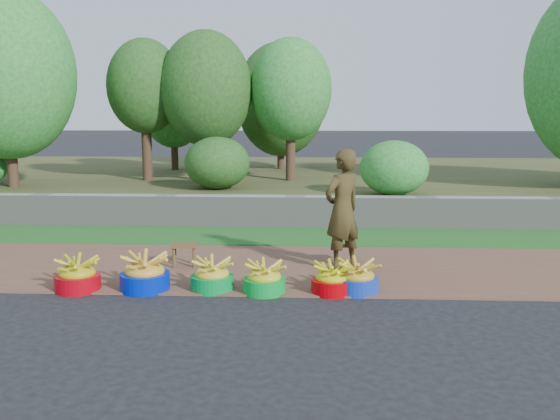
{
  "coord_description": "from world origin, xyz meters",
  "views": [
    {
      "loc": [
        0.28,
        -6.48,
        1.98
      ],
      "look_at": [
        -0.12,
        1.3,
        0.75
      ],
      "focal_mm": 40.0,
      "sensor_mm": 36.0,
      "label": 1
    }
  ],
  "objects_px": {
    "basin_d": "(264,279)",
    "stool_right": "(345,247)",
    "basin_e": "(332,280)",
    "basin_c": "(212,276)",
    "stool_left": "(184,248)",
    "basin_b": "(145,274)",
    "vendor_woman": "(342,210)",
    "basin_a": "(77,276)",
    "basin_f": "(357,278)"
  },
  "relations": [
    {
      "from": "vendor_woman",
      "to": "basin_c",
      "type": "bearing_deg",
      "value": -8.57
    },
    {
      "from": "basin_c",
      "to": "vendor_woman",
      "type": "distance_m",
      "value": 1.88
    },
    {
      "from": "basin_a",
      "to": "vendor_woman",
      "type": "height_order",
      "value": "vendor_woman"
    },
    {
      "from": "basin_b",
      "to": "basin_f",
      "type": "distance_m",
      "value": 2.36
    },
    {
      "from": "stool_right",
      "to": "stool_left",
      "type": "bearing_deg",
      "value": -173.34
    },
    {
      "from": "basin_c",
      "to": "stool_left",
      "type": "relative_size",
      "value": 1.33
    },
    {
      "from": "basin_f",
      "to": "basin_c",
      "type": "bearing_deg",
      "value": -179.95
    },
    {
      "from": "stool_right",
      "to": "vendor_woman",
      "type": "xyz_separation_m",
      "value": [
        -0.05,
        -0.3,
        0.54
      ]
    },
    {
      "from": "basin_a",
      "to": "stool_left",
      "type": "xyz_separation_m",
      "value": [
        0.98,
        1.1,
        0.08
      ]
    },
    {
      "from": "basin_f",
      "to": "stool_left",
      "type": "relative_size",
      "value": 1.33
    },
    {
      "from": "basin_a",
      "to": "stool_right",
      "type": "bearing_deg",
      "value": 23.86
    },
    {
      "from": "basin_a",
      "to": "stool_right",
      "type": "xyz_separation_m",
      "value": [
        3.04,
        1.35,
        0.07
      ]
    },
    {
      "from": "stool_left",
      "to": "vendor_woman",
      "type": "height_order",
      "value": "vendor_woman"
    },
    {
      "from": "stool_left",
      "to": "basin_e",
      "type": "bearing_deg",
      "value": -30.12
    },
    {
      "from": "basin_a",
      "to": "basin_e",
      "type": "xyz_separation_m",
      "value": [
        2.83,
        0.03,
        -0.02
      ]
    },
    {
      "from": "basin_c",
      "to": "basin_b",
      "type": "bearing_deg",
      "value": -177.51
    },
    {
      "from": "basin_e",
      "to": "basin_a",
      "type": "bearing_deg",
      "value": -179.4
    },
    {
      "from": "basin_e",
      "to": "stool_right",
      "type": "height_order",
      "value": "basin_e"
    },
    {
      "from": "stool_left",
      "to": "vendor_woman",
      "type": "xyz_separation_m",
      "value": [
        2.01,
        -0.06,
        0.52
      ]
    },
    {
      "from": "basin_a",
      "to": "basin_b",
      "type": "bearing_deg",
      "value": 3.48
    },
    {
      "from": "basin_a",
      "to": "basin_e",
      "type": "relative_size",
      "value": 1.12
    },
    {
      "from": "basin_b",
      "to": "vendor_woman",
      "type": "height_order",
      "value": "vendor_woman"
    },
    {
      "from": "basin_d",
      "to": "stool_right",
      "type": "xyz_separation_m",
      "value": [
        0.95,
        1.34,
        0.08
      ]
    },
    {
      "from": "basin_b",
      "to": "basin_e",
      "type": "xyz_separation_m",
      "value": [
        2.08,
        -0.02,
        -0.03
      ]
    },
    {
      "from": "basin_c",
      "to": "stool_right",
      "type": "distance_m",
      "value": 2.0
    },
    {
      "from": "basin_f",
      "to": "basin_a",
      "type": "bearing_deg",
      "value": -178.54
    },
    {
      "from": "basin_b",
      "to": "basin_e",
      "type": "distance_m",
      "value": 2.08
    },
    {
      "from": "basin_c",
      "to": "stool_left",
      "type": "xyz_separation_m",
      "value": [
        -0.52,
        1.03,
        0.09
      ]
    },
    {
      "from": "basin_f",
      "to": "vendor_woman",
      "type": "distance_m",
      "value": 1.15
    },
    {
      "from": "basin_e",
      "to": "stool_right",
      "type": "distance_m",
      "value": 1.33
    },
    {
      "from": "basin_d",
      "to": "stool_left",
      "type": "xyz_separation_m",
      "value": [
        -1.11,
        1.1,
        0.1
      ]
    },
    {
      "from": "basin_f",
      "to": "basin_b",
      "type": "bearing_deg",
      "value": -179.18
    },
    {
      "from": "stool_left",
      "to": "stool_right",
      "type": "height_order",
      "value": "stool_left"
    },
    {
      "from": "basin_b",
      "to": "vendor_woman",
      "type": "xyz_separation_m",
      "value": [
        2.24,
        1.0,
        0.59
      ]
    },
    {
      "from": "stool_right",
      "to": "vendor_woman",
      "type": "distance_m",
      "value": 0.62
    },
    {
      "from": "basin_a",
      "to": "basin_e",
      "type": "height_order",
      "value": "basin_a"
    },
    {
      "from": "stool_right",
      "to": "basin_c",
      "type": "bearing_deg",
      "value": -140.55
    },
    {
      "from": "basin_c",
      "to": "basin_f",
      "type": "bearing_deg",
      "value": 0.05
    },
    {
      "from": "basin_f",
      "to": "vendor_woman",
      "type": "xyz_separation_m",
      "value": [
        -0.12,
        0.97,
        0.61
      ]
    },
    {
      "from": "basin_d",
      "to": "stool_left",
      "type": "bearing_deg",
      "value": 135.28
    },
    {
      "from": "basin_d",
      "to": "basin_f",
      "type": "xyz_separation_m",
      "value": [
        1.02,
        0.08,
        0.0
      ]
    },
    {
      "from": "basin_e",
      "to": "stool_left",
      "type": "bearing_deg",
      "value": 149.88
    },
    {
      "from": "basin_b",
      "to": "stool_left",
      "type": "height_order",
      "value": "basin_b"
    },
    {
      "from": "basin_e",
      "to": "stool_left",
      "type": "xyz_separation_m",
      "value": [
        -1.85,
        1.07,
        0.1
      ]
    },
    {
      "from": "basin_a",
      "to": "basin_b",
      "type": "relative_size",
      "value": 0.91
    },
    {
      "from": "basin_c",
      "to": "stool_right",
      "type": "xyz_separation_m",
      "value": [
        1.54,
        1.27,
        0.07
      ]
    },
    {
      "from": "basin_e",
      "to": "basin_b",
      "type": "bearing_deg",
      "value": 179.56
    },
    {
      "from": "basin_a",
      "to": "stool_left",
      "type": "relative_size",
      "value": 1.39
    },
    {
      "from": "basin_a",
      "to": "basin_c",
      "type": "height_order",
      "value": "basin_a"
    },
    {
      "from": "stool_left",
      "to": "stool_right",
      "type": "bearing_deg",
      "value": 6.66
    }
  ]
}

